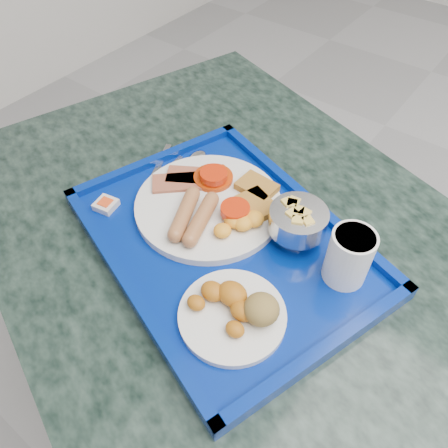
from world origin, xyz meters
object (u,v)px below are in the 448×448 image
(juice_cup, at_px, (349,255))
(bread_plate, at_px, (237,310))
(tray, at_px, (224,242))
(fruit_bowl, at_px, (298,221))
(main_plate, at_px, (213,204))
(table, at_px, (242,302))

(juice_cup, bearing_deg, bread_plate, -119.24)
(tray, relative_size, fruit_bowl, 6.22)
(fruit_bowl, bearing_deg, main_plate, -168.49)
(table, relative_size, fruit_bowl, 14.04)
(table, height_order, fruit_bowl, fruit_bowl)
(table, bearing_deg, juice_cup, 10.67)
(juice_cup, bearing_deg, table, -169.33)
(fruit_bowl, distance_m, juice_cup, 0.10)
(main_plate, relative_size, bread_plate, 1.66)
(table, relative_size, bread_plate, 8.51)
(tray, height_order, main_plate, main_plate)
(bread_plate, bearing_deg, juice_cup, 60.76)
(tray, relative_size, bread_plate, 3.77)
(bread_plate, height_order, juice_cup, juice_cup)
(bread_plate, distance_m, juice_cup, 0.19)
(main_plate, distance_m, juice_cup, 0.25)
(tray, xyz_separation_m, bread_plate, (0.10, -0.10, 0.02))
(tray, height_order, fruit_bowl, fruit_bowl)
(main_plate, relative_size, juice_cup, 2.81)
(main_plate, height_order, fruit_bowl, fruit_bowl)
(table, xyz_separation_m, bread_plate, (0.08, -0.13, 0.22))
(main_plate, xyz_separation_m, bread_plate, (0.16, -0.15, 0.00))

